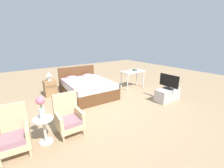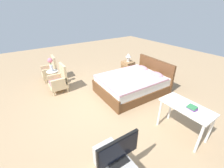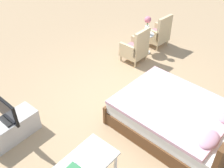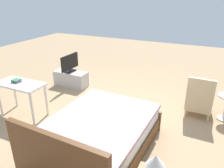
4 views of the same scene
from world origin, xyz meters
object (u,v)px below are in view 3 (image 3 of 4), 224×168
Objects in this scene: armchair_by_window_right at (136,49)px; armchair_by_window_left at (159,34)px; bed at (178,119)px; tv_stand at (11,129)px; tv_flatscreen at (5,109)px; flower_vase at (147,23)px; side_table at (146,41)px.

armchair_by_window_left is at bearing -179.98° from armchair_by_window_right.
bed is 2.30× the size of tv_stand.
tv_stand is 1.33× the size of tv_flatscreen.
bed is 4.63× the size of flower_vase.
tv_stand is at bearing -46.59° from bed.
armchair_by_window_right reaches higher than tv_stand.
armchair_by_window_right is 3.49m from tv_stand.
flower_vase is (-1.97, -2.05, 0.55)m from bed.
armchair_by_window_right is at bearing 5.95° from side_table.
tv_flatscreen is at bearing -1.61° from flower_vase.
flower_vase is (0.00, -0.00, 0.50)m from side_table.
armchair_by_window_right is 0.54m from side_table.
bed reaches higher than armchair_by_window_left.
bed is 2.40× the size of armchair_by_window_right.
bed reaches higher than tv_stand.
flower_vase is at bearing 178.39° from tv_flatscreen.
armchair_by_window_left is 0.53m from side_table.
armchair_by_window_left is at bearing 177.88° from tv_flatscreen.
side_table is 1.17× the size of flower_vase.
side_table is 4.03m from tv_flatscreen.
tv_stand is at bearing 178.66° from tv_flatscreen.
bed is 2.46m from armchair_by_window_right.
side_table is (-0.53, -0.06, -0.02)m from armchair_by_window_right.
armchair_by_window_right is 1.65× the size of side_table.
armchair_by_window_left reaches higher than tv_stand.
armchair_by_window_left is 1.27× the size of tv_flatscreen.
tv_flatscreen is at bearing -46.56° from bed.
flower_vase is at bearing -174.05° from armchair_by_window_right.
bed is 2.90m from flower_vase.
tv_flatscreen is (2.05, -2.16, 0.39)m from bed.
tv_flatscreen is at bearing -1.34° from tv_stand.
side_table is at bearing -174.05° from armchair_by_window_right.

